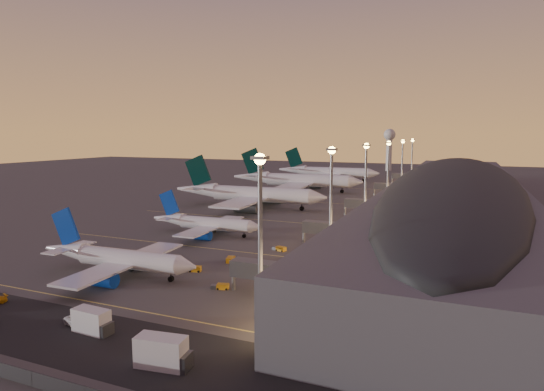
% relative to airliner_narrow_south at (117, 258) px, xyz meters
% --- Properties ---
extents(ground, '(700.00, 700.00, 0.00)m').
position_rel_airliner_narrow_south_xyz_m(ground, '(0.42, 31.11, -3.45)').
color(ground, '#474442').
extents(airliner_narrow_south, '(37.29, 33.27, 13.34)m').
position_rel_airliner_narrow_south_xyz_m(airliner_narrow_south, '(0.00, 0.00, 0.00)').
color(airliner_narrow_south, silver).
rests_on(airliner_narrow_south, ground).
extents(airliner_narrow_north, '(34.86, 31.09, 12.48)m').
position_rel_airliner_narrow_south_xyz_m(airliner_narrow_north, '(-2.86, 39.72, -0.22)').
color(airliner_narrow_north, silver).
rests_on(airliner_narrow_north, ground).
extents(airliner_wide_near, '(63.58, 57.88, 20.36)m').
position_rel_airliner_narrow_south_xyz_m(airliner_wide_near, '(-12.80, 88.06, 1.79)').
color(airliner_wide_near, silver).
rests_on(airliner_wide_near, ground).
extents(airliner_wide_mid, '(67.51, 61.60, 21.60)m').
position_rel_airliner_narrow_south_xyz_m(airliner_wide_mid, '(-12.83, 143.26, 2.11)').
color(airliner_wide_mid, silver).
rests_on(airliner_wide_mid, ground).
extents(airliner_wide_far, '(63.41, 57.55, 20.34)m').
position_rel_airliner_narrow_south_xyz_m(airliner_wide_far, '(-12.56, 199.64, 1.79)').
color(airliner_wide_far, silver).
rests_on(airliner_wide_far, ground).
extents(terminal_building, '(56.35, 255.00, 17.46)m').
position_rel_airliner_narrow_south_xyz_m(terminal_building, '(62.26, 103.58, 5.33)').
color(terminal_building, '#4E4E53').
rests_on(terminal_building, ground).
extents(light_masts, '(2.20, 217.20, 25.90)m').
position_rel_airliner_narrow_south_xyz_m(light_masts, '(36.42, 96.11, 14.11)').
color(light_masts, gray).
rests_on(light_masts, ground).
extents(radar_tower, '(9.00, 9.00, 32.50)m').
position_rel_airliner_narrow_south_xyz_m(radar_tower, '(10.42, 291.11, 18.42)').
color(radar_tower, silver).
rests_on(radar_tower, ground).
extents(service_lane, '(260.00, 16.00, 0.01)m').
position_rel_airliner_narrow_south_xyz_m(service_lane, '(0.42, -24.89, -3.44)').
color(service_lane, black).
rests_on(service_lane, ground).
extents(lane_markings, '(90.00, 180.36, 0.00)m').
position_rel_airliner_narrow_south_xyz_m(lane_markings, '(0.42, 71.11, -3.44)').
color(lane_markings, '#D8C659').
rests_on(lane_markings, ground).
extents(baggage_tug_a, '(3.56, 2.18, 0.99)m').
position_rel_airliner_narrow_south_xyz_m(baggage_tug_a, '(23.92, 0.64, -2.99)').
color(baggage_tug_a, orange).
rests_on(baggage_tug_a, ground).
extents(baggage_tug_b, '(3.95, 2.47, 1.10)m').
position_rel_airliner_narrow_south_xyz_m(baggage_tug_b, '(13.18, 7.93, -2.94)').
color(baggage_tug_b, orange).
rests_on(baggage_tug_b, ground).
extents(baggage_tug_c, '(3.84, 2.37, 1.07)m').
position_rel_airliner_narrow_south_xyz_m(baggage_tug_c, '(23.59, 30.87, -2.96)').
color(baggage_tug_c, orange).
rests_on(baggage_tug_c, ground).
extents(catering_truck_a, '(6.28, 2.72, 3.47)m').
position_rel_airliner_narrow_south_xyz_m(catering_truck_a, '(16.06, -23.05, -1.82)').
color(catering_truck_a, silver).
rests_on(catering_truck_a, ground).
extents(catering_truck_b, '(7.24, 3.58, 3.90)m').
position_rel_airliner_narrow_south_xyz_m(catering_truck_b, '(31.59, -27.23, -1.62)').
color(catering_truck_b, silver).
rests_on(catering_truck_b, ground).
extents(baggage_tug_d, '(2.64, 4.26, 1.19)m').
position_rel_airliner_narrow_south_xyz_m(baggage_tug_d, '(17.07, 17.61, -2.91)').
color(baggage_tug_d, orange).
rests_on(baggage_tug_d, ground).
extents(service_van_e, '(5.87, 4.03, 1.49)m').
position_rel_airliner_narrow_south_xyz_m(service_van_e, '(12.34, -22.21, -2.70)').
color(service_van_e, silver).
rests_on(service_van_e, ground).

